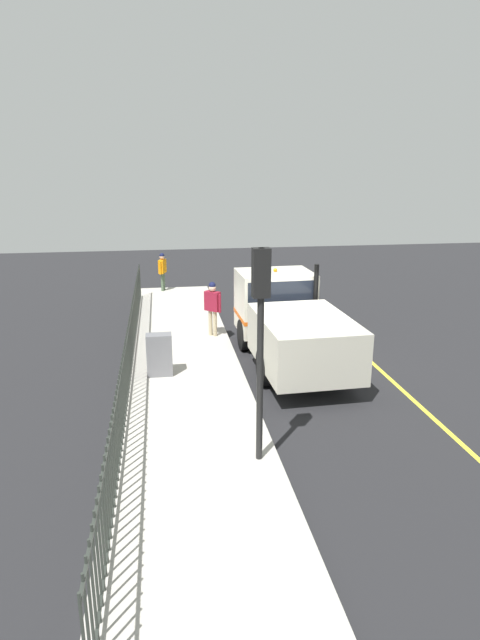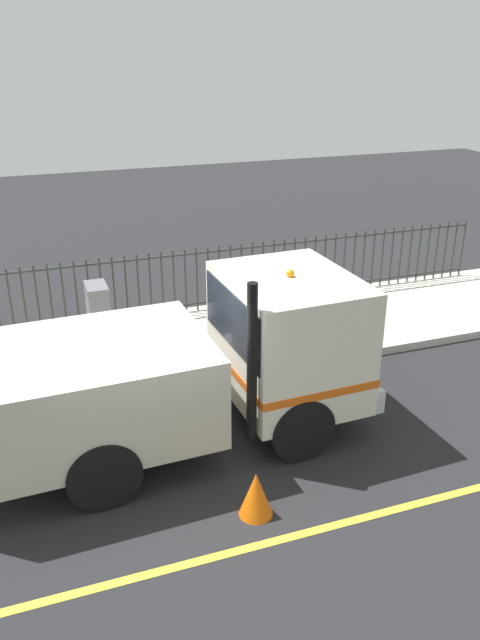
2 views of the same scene
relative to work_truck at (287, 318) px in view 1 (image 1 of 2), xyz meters
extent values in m
plane|color=#232326|center=(-0.51, 0.89, -1.29)|extent=(45.78, 45.78, 0.00)
cube|color=#B7B2A8|center=(3.01, 0.89, -1.21)|extent=(3.17, 20.81, 0.16)
cube|color=yellow|center=(-2.42, 0.89, -1.28)|extent=(0.12, 18.73, 0.01)
cube|color=silver|center=(0.05, -1.40, 0.13)|extent=(2.31, 1.87, 1.88)
cube|color=black|center=(0.05, -1.40, 0.54)|extent=(2.13, 1.90, 0.83)
cube|color=beige|center=(-0.05, 1.62, -0.16)|extent=(2.36, 3.44, 1.29)
cube|color=silver|center=(0.08, -2.38, -0.66)|extent=(2.14, 0.27, 0.36)
cube|color=#DB5914|center=(0.05, -1.40, -0.28)|extent=(2.33, 1.89, 0.12)
cylinder|color=black|center=(1.04, -1.10, -0.81)|extent=(0.33, 0.97, 0.96)
cylinder|color=black|center=(-0.96, -1.17, -0.81)|extent=(0.33, 0.97, 0.96)
cylinder|color=black|center=(0.95, 1.66, -0.81)|extent=(0.33, 0.97, 0.96)
cylinder|color=black|center=(-1.06, 1.59, -0.81)|extent=(0.33, 0.97, 0.96)
sphere|color=orange|center=(0.05, -1.40, 1.12)|extent=(0.12, 0.12, 0.12)
cylinder|color=black|center=(-0.96, -0.44, 0.32)|extent=(0.14, 0.14, 2.25)
cube|color=maroon|center=(1.91, -2.17, 0.03)|extent=(0.53, 0.50, 0.63)
sphere|color=beige|center=(1.91, -2.17, 0.46)|extent=(0.23, 0.23, 0.23)
sphere|color=#14193F|center=(1.91, -2.17, 0.54)|extent=(0.22, 0.22, 0.22)
cylinder|color=tan|center=(1.98, -2.23, -0.71)|extent=(0.13, 0.13, 0.84)
cylinder|color=tan|center=(1.84, -2.11, -0.71)|extent=(0.13, 0.13, 0.84)
cylinder|color=maroon|center=(2.12, -2.35, 0.00)|extent=(0.09, 0.09, 0.60)
cylinder|color=maroon|center=(1.70, -1.98, 0.00)|extent=(0.09, 0.09, 0.60)
cube|color=orange|center=(3.43, -8.95, -0.04)|extent=(0.37, 0.52, 0.59)
sphere|color=tan|center=(3.43, -8.95, 0.36)|extent=(0.22, 0.22, 0.22)
sphere|color=#14193F|center=(3.43, -8.95, 0.44)|extent=(0.21, 0.21, 0.21)
cylinder|color=#4C6047|center=(3.40, -9.03, -0.73)|extent=(0.12, 0.12, 0.79)
cylinder|color=#4C6047|center=(3.46, -8.87, -0.73)|extent=(0.12, 0.12, 0.79)
cylinder|color=orange|center=(3.34, -9.20, -0.07)|extent=(0.09, 0.09, 0.56)
cylinder|color=orange|center=(3.53, -8.70, -0.07)|extent=(0.09, 0.09, 0.56)
cylinder|color=#2D332D|center=(4.39, -7.96, -0.43)|extent=(0.04, 0.04, 1.39)
cylinder|color=#2D332D|center=(4.39, -7.71, -0.43)|extent=(0.04, 0.04, 1.39)
cylinder|color=#2D332D|center=(4.39, -7.46, -0.43)|extent=(0.04, 0.04, 1.39)
cylinder|color=#2D332D|center=(4.39, -7.21, -0.43)|extent=(0.04, 0.04, 1.39)
cylinder|color=#2D332D|center=(4.39, -6.96, -0.43)|extent=(0.04, 0.04, 1.39)
cylinder|color=#2D332D|center=(4.39, -6.71, -0.43)|extent=(0.04, 0.04, 1.39)
cylinder|color=#2D332D|center=(4.39, -6.46, -0.43)|extent=(0.04, 0.04, 1.39)
cylinder|color=#2D332D|center=(4.39, -6.21, -0.43)|extent=(0.04, 0.04, 1.39)
cylinder|color=#2D332D|center=(4.39, -5.96, -0.43)|extent=(0.04, 0.04, 1.39)
cylinder|color=#2D332D|center=(4.39, -5.71, -0.43)|extent=(0.04, 0.04, 1.39)
cylinder|color=#2D332D|center=(4.39, -5.47, -0.43)|extent=(0.04, 0.04, 1.39)
cylinder|color=#2D332D|center=(4.39, -5.22, -0.43)|extent=(0.04, 0.04, 1.39)
cylinder|color=#2D332D|center=(4.39, -4.97, -0.43)|extent=(0.04, 0.04, 1.39)
cylinder|color=#2D332D|center=(4.39, -4.72, -0.43)|extent=(0.04, 0.04, 1.39)
cylinder|color=#2D332D|center=(4.39, -4.47, -0.43)|extent=(0.04, 0.04, 1.39)
cylinder|color=#2D332D|center=(4.39, -4.22, -0.43)|extent=(0.04, 0.04, 1.39)
cylinder|color=#2D332D|center=(4.39, -3.97, -0.43)|extent=(0.04, 0.04, 1.39)
cylinder|color=#2D332D|center=(4.39, -3.72, -0.43)|extent=(0.04, 0.04, 1.39)
cylinder|color=#2D332D|center=(4.39, -3.47, -0.43)|extent=(0.04, 0.04, 1.39)
cylinder|color=#2D332D|center=(4.39, -3.22, -0.43)|extent=(0.04, 0.04, 1.39)
cylinder|color=#2D332D|center=(4.39, -2.97, -0.43)|extent=(0.04, 0.04, 1.39)
cylinder|color=#2D332D|center=(4.39, -2.72, -0.43)|extent=(0.04, 0.04, 1.39)
cylinder|color=#2D332D|center=(4.39, -2.48, -0.43)|extent=(0.04, 0.04, 1.39)
cylinder|color=#2D332D|center=(4.39, -2.23, -0.43)|extent=(0.04, 0.04, 1.39)
cylinder|color=#2D332D|center=(4.39, -1.98, -0.43)|extent=(0.04, 0.04, 1.39)
cylinder|color=#2D332D|center=(4.39, -1.73, -0.43)|extent=(0.04, 0.04, 1.39)
cylinder|color=#2D332D|center=(4.39, -1.48, -0.43)|extent=(0.04, 0.04, 1.39)
cylinder|color=#2D332D|center=(4.39, -1.23, -0.43)|extent=(0.04, 0.04, 1.39)
cylinder|color=#2D332D|center=(4.39, -0.98, -0.43)|extent=(0.04, 0.04, 1.39)
cylinder|color=#2D332D|center=(4.39, -0.73, -0.43)|extent=(0.04, 0.04, 1.39)
cylinder|color=#2D332D|center=(4.39, -0.48, -0.43)|extent=(0.04, 0.04, 1.39)
cylinder|color=#2D332D|center=(4.39, -0.23, -0.43)|extent=(0.04, 0.04, 1.39)
cylinder|color=#2D332D|center=(4.39, 0.02, -0.43)|extent=(0.04, 0.04, 1.39)
cylinder|color=#2D332D|center=(4.39, 0.26, -0.43)|extent=(0.04, 0.04, 1.39)
cylinder|color=#2D332D|center=(4.39, 0.51, -0.43)|extent=(0.04, 0.04, 1.39)
cylinder|color=#2D332D|center=(4.39, 0.76, -0.43)|extent=(0.04, 0.04, 1.39)
cylinder|color=#2D332D|center=(4.39, 1.01, -0.43)|extent=(0.04, 0.04, 1.39)
cylinder|color=#2D332D|center=(4.39, 1.26, -0.43)|extent=(0.04, 0.04, 1.39)
cylinder|color=#2D332D|center=(4.39, 1.51, -0.43)|extent=(0.04, 0.04, 1.39)
cylinder|color=#2D332D|center=(4.39, 1.76, -0.43)|extent=(0.04, 0.04, 1.39)
cylinder|color=#2D332D|center=(4.39, 2.01, -0.43)|extent=(0.04, 0.04, 1.39)
cylinder|color=#2D332D|center=(4.39, 2.26, -0.43)|extent=(0.04, 0.04, 1.39)
cylinder|color=#2D332D|center=(4.39, 2.51, -0.43)|extent=(0.04, 0.04, 1.39)
cylinder|color=#2D332D|center=(4.39, 2.76, -0.43)|extent=(0.04, 0.04, 1.39)
cylinder|color=#2D332D|center=(4.39, 3.01, -0.43)|extent=(0.04, 0.04, 1.39)
cylinder|color=#2D332D|center=(4.39, 3.25, -0.43)|extent=(0.04, 0.04, 1.39)
cylinder|color=#2D332D|center=(4.39, 3.50, -0.43)|extent=(0.04, 0.04, 1.39)
cylinder|color=#2D332D|center=(4.39, 3.75, -0.43)|extent=(0.04, 0.04, 1.39)
cylinder|color=#2D332D|center=(4.39, 4.00, -0.43)|extent=(0.04, 0.04, 1.39)
cylinder|color=#2D332D|center=(4.39, 4.25, -0.43)|extent=(0.04, 0.04, 1.39)
cylinder|color=#2D332D|center=(4.39, 4.50, -0.43)|extent=(0.04, 0.04, 1.39)
cylinder|color=#2D332D|center=(4.39, 4.75, -0.43)|extent=(0.04, 0.04, 1.39)
cylinder|color=#2D332D|center=(4.39, 5.00, -0.43)|extent=(0.04, 0.04, 1.39)
cylinder|color=#2D332D|center=(4.39, 5.25, -0.43)|extent=(0.04, 0.04, 1.39)
cylinder|color=#2D332D|center=(4.39, 5.50, -0.43)|extent=(0.04, 0.04, 1.39)
cylinder|color=#2D332D|center=(4.39, 5.75, -0.43)|extent=(0.04, 0.04, 1.39)
cylinder|color=#2D332D|center=(4.39, 6.00, -0.43)|extent=(0.04, 0.04, 1.39)
cylinder|color=#2D332D|center=(4.39, 6.24, -0.43)|extent=(0.04, 0.04, 1.39)
cylinder|color=#2D332D|center=(4.39, 6.49, -0.43)|extent=(0.04, 0.04, 1.39)
cylinder|color=#2D332D|center=(4.39, 6.74, -0.43)|extent=(0.04, 0.04, 1.39)
cylinder|color=#2D332D|center=(4.39, 6.99, -0.43)|extent=(0.04, 0.04, 1.39)
cylinder|color=#2D332D|center=(4.39, 7.24, -0.43)|extent=(0.04, 0.04, 1.39)
cylinder|color=#2D332D|center=(4.39, 7.49, -0.43)|extent=(0.04, 0.04, 1.39)
cylinder|color=#2D332D|center=(4.39, 7.74, -0.43)|extent=(0.04, 0.04, 1.39)
cylinder|color=#2D332D|center=(4.39, 7.99, -0.43)|extent=(0.04, 0.04, 1.39)
cylinder|color=#2D332D|center=(4.39, 8.24, -0.43)|extent=(0.04, 0.04, 1.39)
cylinder|color=#2D332D|center=(4.39, 8.49, -0.43)|extent=(0.04, 0.04, 1.39)
cylinder|color=#2D332D|center=(4.39, 8.74, -0.43)|extent=(0.04, 0.04, 1.39)
cylinder|color=#2D332D|center=(4.39, 8.99, -0.43)|extent=(0.04, 0.04, 1.39)
cylinder|color=#2D332D|center=(4.39, 9.23, -0.43)|extent=(0.04, 0.04, 1.39)
cylinder|color=#2D332D|center=(4.39, 9.48, -0.43)|extent=(0.04, 0.04, 1.39)
cube|color=#2D332D|center=(4.39, 0.89, 0.15)|extent=(0.04, 17.69, 0.04)
cube|color=#2D332D|center=(4.39, 0.89, -0.96)|extent=(0.04, 17.69, 0.04)
cylinder|color=black|center=(1.81, 5.38, 0.85)|extent=(0.12, 0.12, 3.97)
cube|color=black|center=(1.81, 5.38, 2.41)|extent=(0.31, 0.22, 0.85)
sphere|color=red|center=(1.81, 5.38, 2.67)|extent=(0.16, 0.16, 0.16)
sphere|color=yellow|center=(1.81, 5.38, 2.41)|extent=(0.16, 0.16, 0.16)
sphere|color=green|center=(1.81, 5.38, 2.16)|extent=(0.16, 0.16, 0.16)
cube|color=slate|center=(3.63, 0.95, -0.57)|extent=(0.66, 0.39, 1.12)
cone|color=orange|center=(-1.89, -0.15, -0.98)|extent=(0.43, 0.43, 0.61)
camera|label=1|loc=(3.48, 13.93, 4.13)|focal=29.32mm
camera|label=2|loc=(-7.82, 2.19, 4.15)|focal=35.76mm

